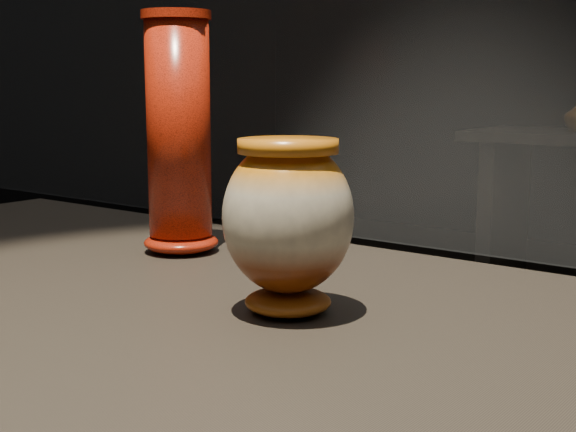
% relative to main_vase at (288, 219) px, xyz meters
% --- Properties ---
extents(main_vase, '(0.17, 0.17, 0.19)m').
position_rel_main_vase_xyz_m(main_vase, '(0.00, 0.00, 0.00)').
color(main_vase, '#6C2809').
rests_on(main_vase, display_plinth).
extents(tall_vase, '(0.12, 0.12, 0.35)m').
position_rel_main_vase_xyz_m(tall_vase, '(-0.32, 0.15, 0.06)').
color(tall_vase, red).
rests_on(tall_vase, display_plinth).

